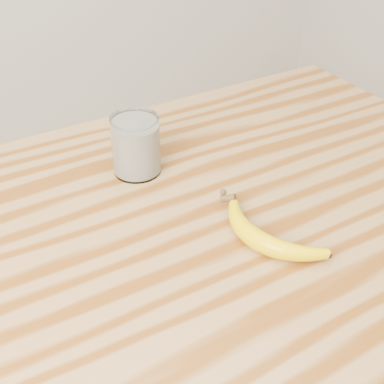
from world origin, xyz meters
TOP-DOWN VIEW (x-y plane):
  - table at (0.00, 0.00)m, footprint 1.20×0.80m
  - smoothie_glass at (-0.04, 0.17)m, footprint 0.09×0.09m
  - banana at (0.03, -0.13)m, footprint 0.17×0.28m

SIDE VIEW (x-z plane):
  - table at x=0.00m, z-range 0.32..1.22m
  - banana at x=0.03m, z-range 0.90..0.93m
  - smoothie_glass at x=-0.04m, z-range 0.90..1.01m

